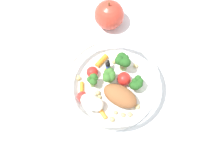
{
  "coord_description": "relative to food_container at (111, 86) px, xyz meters",
  "views": [
    {
      "loc": [
        -0.22,
        -0.13,
        0.69
      ],
      "look_at": [
        0.02,
        -0.01,
        0.03
      ],
      "focal_mm": 50.64,
      "sensor_mm": 36.0,
      "label": 1
    }
  ],
  "objects": [
    {
      "name": "ground_plane",
      "position": [
        -0.01,
        0.01,
        -0.03
      ],
      "size": [
        2.4,
        2.4,
        0.0
      ],
      "primitive_type": "plane",
      "color": "white"
    },
    {
      "name": "food_container",
      "position": [
        0.0,
        0.0,
        0.0
      ],
      "size": [
        0.21,
        0.21,
        0.06
      ],
      "color": "white",
      "rests_on": "ground_plane"
    },
    {
      "name": "loose_apple",
      "position": [
        0.16,
        0.09,
        0.01
      ],
      "size": [
        0.07,
        0.07,
        0.09
      ],
      "color": "#BC3828",
      "rests_on": "ground_plane"
    }
  ]
}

